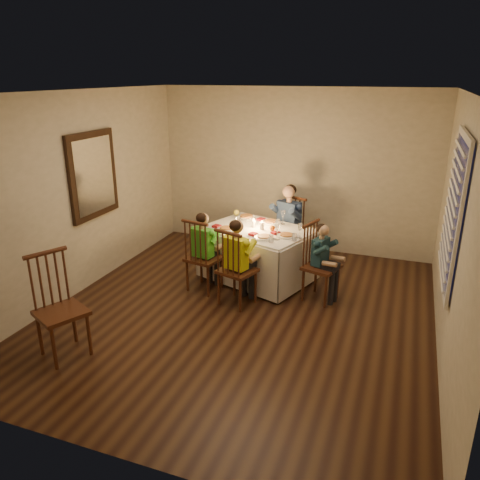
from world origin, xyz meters
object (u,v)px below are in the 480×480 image
(chair_extra, at_px, (67,354))
(child_green, at_px, (205,289))
(chair_near_left, at_px, (205,289))
(child_teal, at_px, (319,299))
(adult, at_px, (286,262))
(child_yellow, at_px, (237,303))
(dining_table, at_px, (258,243))
(chair_adult, at_px, (286,262))
(serving_bowl, at_px, (247,218))
(chair_end, at_px, (319,299))
(chair_near_right, at_px, (237,303))

(chair_extra, bearing_deg, child_green, 6.06)
(chair_near_left, bearing_deg, child_teal, -159.89)
(adult, bearing_deg, child_yellow, -76.45)
(dining_table, relative_size, adult, 1.38)
(chair_adult, relative_size, chair_extra, 0.92)
(adult, bearing_deg, dining_table, -86.04)
(chair_near_left, height_order, serving_bowl, serving_bowl)
(dining_table, height_order, chair_extra, dining_table)
(chair_end, xyz_separation_m, child_green, (-1.53, -0.24, 0.00))
(dining_table, relative_size, child_teal, 1.66)
(chair_end, bearing_deg, dining_table, 86.81)
(dining_table, xyz_separation_m, child_green, (-0.56, -0.59, -0.54))
(adult, xyz_separation_m, serving_bowl, (-0.53, -0.39, 0.78))
(dining_table, distance_m, chair_end, 1.16)
(dining_table, height_order, child_green, dining_table)
(dining_table, relative_size, chair_adult, 1.66)
(child_green, bearing_deg, child_teal, -159.89)
(chair_end, bearing_deg, child_green, 115.71)
(chair_extra, relative_size, serving_bowl, 4.78)
(chair_adult, bearing_deg, serving_bowl, -121.54)
(chair_near_left, relative_size, serving_bowl, 4.39)
(chair_end, height_order, child_teal, child_teal)
(chair_adult, bearing_deg, child_yellow, -76.45)
(chair_end, relative_size, serving_bowl, 4.39)
(child_green, xyz_separation_m, child_yellow, (0.56, -0.24, 0.00))
(chair_near_left, relative_size, child_teal, 1.00)
(chair_near_left, height_order, child_green, child_green)
(chair_near_left, height_order, child_yellow, child_yellow)
(chair_adult, height_order, adult, adult)
(child_yellow, bearing_deg, chair_near_left, -5.57)
(chair_adult, distance_m, chair_extra, 3.59)
(chair_extra, bearing_deg, chair_near_left, 6.06)
(chair_adult, xyz_separation_m, adult, (0.00, 0.00, 0.00))
(chair_near_left, xyz_separation_m, serving_bowl, (0.27, 0.93, 0.78))
(adult, xyz_separation_m, child_yellow, (-0.24, -1.55, 0.00))
(chair_extra, xyz_separation_m, child_yellow, (1.27, 1.71, 0.00))
(dining_table, xyz_separation_m, child_yellow, (0.00, -0.83, -0.54))
(chair_near_right, xyz_separation_m, child_green, (-0.56, 0.24, 0.00))
(dining_table, height_order, chair_near_left, dining_table)
(chair_adult, bearing_deg, child_green, -99.00)
(chair_adult, bearing_deg, chair_near_left, -99.00)
(chair_near_left, xyz_separation_m, child_teal, (1.53, 0.24, 0.00))
(chair_adult, relative_size, child_yellow, 0.91)
(chair_adult, relative_size, chair_end, 1.00)
(child_green, distance_m, child_yellow, 0.61)
(chair_near_right, height_order, child_yellow, child_yellow)
(chair_extra, bearing_deg, chair_end, -19.55)
(chair_adult, relative_size, child_green, 0.94)
(chair_adult, xyz_separation_m, child_teal, (0.73, -1.07, 0.00))
(chair_near_right, height_order, chair_end, same)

